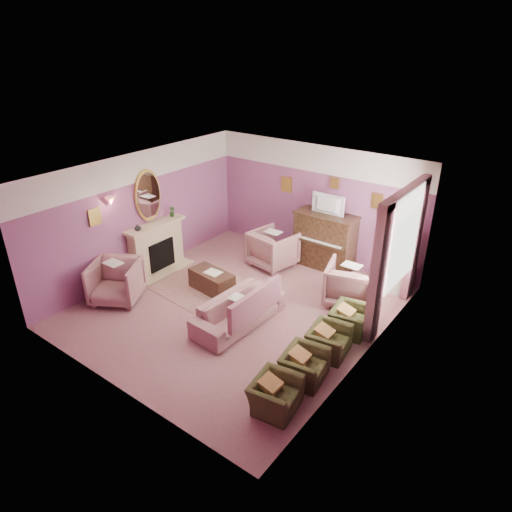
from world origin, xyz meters
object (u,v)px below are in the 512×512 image
Objects in this scene: floral_armchair_left at (273,247)px; olive_chair_a at (275,390)px; olive_chair_b at (304,361)px; coffee_table at (212,281)px; side_table at (396,275)px; piano at (325,241)px; olive_chair_c at (329,337)px; olive_chair_d at (350,316)px; television at (326,203)px; floral_armchair_front at (116,279)px; floral_armchair_right at (350,282)px; sofa at (239,306)px.

floral_armchair_left is 4.68m from olive_chair_a.
coffee_table is at bearing 158.36° from olive_chair_b.
side_table is (0.11, 3.64, 0.03)m from olive_chair_b.
piano is at bearing 110.70° from olive_chair_a.
olive_chair_a is at bearing -54.73° from floral_armchair_left.
olive_chair_d is at bearing 90.00° from olive_chair_c.
floral_armchair_left is 1.31× the size of olive_chair_b.
television reaches higher than coffee_table.
piano is 1.23m from floral_armchair_left.
piano is 2.00× the size of side_table.
piano is 4.80m from floral_armchair_front.
olive_chair_c is at bearing -75.05° from floral_armchair_right.
floral_armchair_right is at bearing 104.95° from olive_chair_c.
piano reaches higher than floral_armchair_right.
coffee_table is at bearing -142.92° from side_table.
floral_armchair_front is at bearing -166.10° from olive_chair_c.
sofa is at bearing -149.67° from olive_chair_d.
side_table is at bearing 40.90° from floral_armchair_front.
olive_chair_b is at bearing 3.48° from floral_armchair_front.
television reaches higher than olive_chair_c.
olive_chair_a is (2.70, -3.82, -0.17)m from floral_armchair_left.
floral_armchair_right is at bearing 26.61° from coffee_table.
piano is at bearing 136.85° from floral_armchair_right.
floral_armchair_front is at bearing -144.52° from floral_armchair_right.
olive_chair_a is at bearing -69.09° from television.
olive_chair_d is at bearing -62.92° from floral_armchair_right.
olive_chair_b is (1.71, -3.71, -0.33)m from piano.
side_table is (4.51, 3.90, -0.14)m from floral_armchair_front.
floral_armchair_right is (2.24, -0.46, 0.00)m from floral_armchair_left.
television is 0.40× the size of sofa.
sofa is 2.83× the size of side_table.
floral_armchair_right is 2.58m from olive_chair_b.
sofa is 2.64× the size of olive_chair_d.
piano is 0.95m from television.
olive_chair_d reaches higher than coffee_table.
olive_chair_c is (3.08, -0.40, 0.10)m from coffee_table.
side_table is at bearing 62.53° from floral_armchair_right.
olive_chair_d is 2.00m from side_table.
coffee_table is 0.50× the size of sofa.
sofa is 3.61m from side_table.
floral_armchair_left is 1.31× the size of olive_chair_a.
floral_armchair_front is at bearing -139.10° from side_table.
side_table is (1.83, -0.03, -1.25)m from television.
olive_chair_b and olive_chair_d have the same top height.
olive_chair_b is at bearing -65.24° from piano.
floral_armchair_right is at bearing 100.24° from olive_chair_b.
sofa is at bearing -124.65° from floral_armchair_right.
floral_armchair_front reaches higher than coffee_table.
olive_chair_a is (1.81, -1.40, -0.08)m from sofa.
floral_armchair_right is 3.39m from olive_chair_a.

